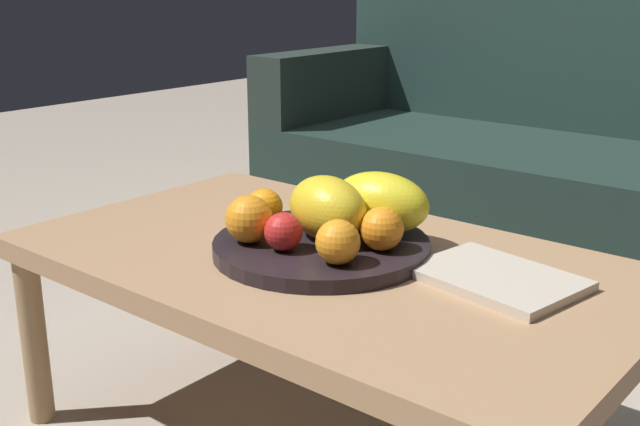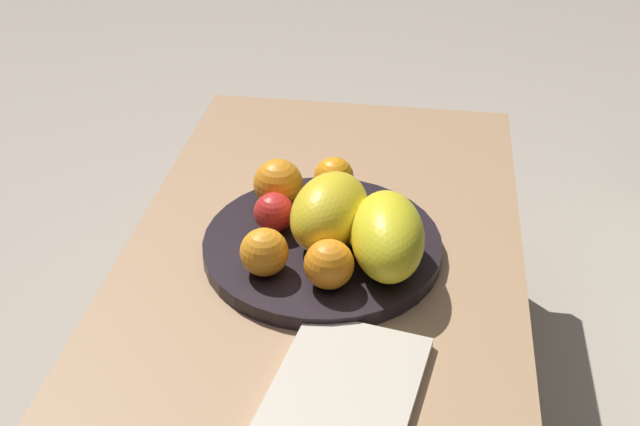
# 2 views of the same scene
# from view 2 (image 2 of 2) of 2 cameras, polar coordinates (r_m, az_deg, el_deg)

# --- Properties ---
(ground_plane) EXTENTS (8.00, 8.00, 0.00)m
(ground_plane) POSITION_cam_2_polar(r_m,az_deg,el_deg) (1.53, 0.08, -14.95)
(ground_plane) COLOR #AB9D8B
(coffee_table) EXTENTS (1.10, 0.64, 0.39)m
(coffee_table) POSITION_cam_2_polar(r_m,az_deg,el_deg) (1.28, 0.09, -4.61)
(coffee_table) COLOR tan
(coffee_table) RESTS_ON ground_plane
(fruit_bowl) EXTENTS (0.38, 0.38, 0.03)m
(fruit_bowl) POSITION_cam_2_polar(r_m,az_deg,el_deg) (1.26, -0.00, -2.36)
(fruit_bowl) COLOR black
(fruit_bowl) RESTS_ON coffee_table
(melon_large_front) EXTENTS (0.19, 0.15, 0.11)m
(melon_large_front) POSITION_cam_2_polar(r_m,az_deg,el_deg) (1.21, 0.69, 0.07)
(melon_large_front) COLOR yellow
(melon_large_front) RESTS_ON fruit_bowl
(melon_smaller_beside) EXTENTS (0.20, 0.13, 0.11)m
(melon_smaller_beside) POSITION_cam_2_polar(r_m,az_deg,el_deg) (1.17, 4.90, -1.63)
(melon_smaller_beside) COLOR yellow
(melon_smaller_beside) RESTS_ON fruit_bowl
(orange_front) EXTENTS (0.07, 0.07, 0.07)m
(orange_front) POSITION_cam_2_polar(r_m,az_deg,el_deg) (1.34, 0.84, 2.64)
(orange_front) COLOR orange
(orange_front) RESTS_ON fruit_bowl
(orange_left) EXTENTS (0.07, 0.07, 0.07)m
(orange_left) POSITION_cam_2_polar(r_m,az_deg,el_deg) (1.14, 0.65, -3.72)
(orange_left) COLOR orange
(orange_left) RESTS_ON fruit_bowl
(orange_right) EXTENTS (0.07, 0.07, 0.07)m
(orange_right) POSITION_cam_2_polar(r_m,az_deg,el_deg) (1.17, -4.05, -2.83)
(orange_right) COLOR orange
(orange_right) RESTS_ON fruit_bowl
(orange_back) EXTENTS (0.08, 0.08, 0.08)m
(orange_back) POSITION_cam_2_polar(r_m,az_deg,el_deg) (1.31, -3.04, 2.13)
(orange_back) COLOR orange
(orange_back) RESTS_ON fruit_bowl
(apple_front) EXTENTS (0.07, 0.07, 0.07)m
(apple_front) POSITION_cam_2_polar(r_m,az_deg,el_deg) (1.26, -3.36, 0.03)
(apple_front) COLOR red
(apple_front) RESTS_ON fruit_bowl
(apple_left) EXTENTS (0.06, 0.06, 0.06)m
(apple_left) POSITION_cam_2_polar(r_m,az_deg,el_deg) (1.26, 4.36, 0.00)
(apple_left) COLOR olive
(apple_left) RESTS_ON fruit_bowl
(banana_bunch) EXTENTS (0.16, 0.13, 0.06)m
(banana_bunch) POSITION_cam_2_polar(r_m,az_deg,el_deg) (1.23, 3.62, -0.99)
(banana_bunch) COLOR yellow
(banana_bunch) RESTS_ON fruit_bowl
(magazine) EXTENTS (0.28, 0.22, 0.02)m
(magazine) POSITION_cam_2_polar(r_m,az_deg,el_deg) (1.03, 1.73, -12.80)
(magazine) COLOR beige
(magazine) RESTS_ON coffee_table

